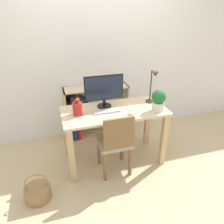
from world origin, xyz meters
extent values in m
plane|color=#CCB284|center=(0.00, 0.00, 0.00)|extent=(10.00, 10.00, 0.00)
cube|color=white|center=(0.00, 0.88, 1.30)|extent=(8.00, 0.05, 2.60)
cube|color=#D8BC8C|center=(0.00, 0.00, 0.76)|extent=(1.31, 0.61, 0.03)
cube|color=tan|center=(-0.60, -0.25, 0.37)|extent=(0.07, 0.07, 0.75)
cube|color=tan|center=(0.60, -0.25, 0.37)|extent=(0.07, 0.07, 0.75)
cube|color=tan|center=(-0.60, 0.25, 0.37)|extent=(0.07, 0.07, 0.75)
cube|color=tan|center=(0.60, 0.25, 0.37)|extent=(0.07, 0.07, 0.75)
cylinder|color=black|center=(-0.09, 0.14, 0.78)|extent=(0.18, 0.18, 0.02)
cylinder|color=black|center=(-0.09, 0.14, 0.84)|extent=(0.04, 0.04, 0.09)
cube|color=black|center=(-0.09, 0.14, 1.03)|extent=(0.50, 0.02, 0.32)
cube|color=#192338|center=(-0.09, 0.14, 1.03)|extent=(0.48, 0.03, 0.30)
cube|color=#B2B2B7|center=(-0.10, -0.02, 0.78)|extent=(0.33, 0.11, 0.02)
cylinder|color=#B2231E|center=(-0.46, 0.00, 0.86)|extent=(0.11, 0.11, 0.16)
sphere|color=#B2231E|center=(-0.46, 0.00, 0.96)|extent=(0.06, 0.06, 0.06)
cylinder|color=#2D2D33|center=(0.53, 0.10, 0.79)|extent=(0.10, 0.10, 0.02)
cylinder|color=#2D2D33|center=(0.53, 0.10, 1.00)|extent=(0.02, 0.02, 0.42)
cylinder|color=#2D2D33|center=(0.53, 0.05, 1.21)|extent=(0.01, 0.10, 0.01)
cone|color=#2D2D33|center=(0.53, 0.00, 1.19)|extent=(0.08, 0.08, 0.06)
cylinder|color=silver|center=(0.51, -0.17, 0.83)|extent=(0.15, 0.15, 0.12)
sphere|color=#23662D|center=(0.51, -0.17, 0.96)|extent=(0.17, 0.17, 0.17)
cube|color=#9E937F|center=(-0.06, -0.19, 0.44)|extent=(0.40, 0.40, 0.04)
cube|color=brown|center=(-0.06, -0.37, 0.66)|extent=(0.36, 0.03, 0.40)
cube|color=brown|center=(-0.22, -0.35, 0.21)|extent=(0.04, 0.04, 0.42)
cube|color=brown|center=(0.10, -0.35, 0.21)|extent=(0.04, 0.04, 0.42)
cube|color=brown|center=(-0.22, -0.03, 0.21)|extent=(0.04, 0.04, 0.42)
cube|color=brown|center=(0.10, -0.03, 0.21)|extent=(0.04, 0.04, 0.42)
cube|color=#D8BC8C|center=(-0.56, 0.71, 0.42)|extent=(0.02, 0.28, 0.84)
cube|color=#D8BC8C|center=(0.41, 0.71, 0.42)|extent=(0.02, 0.28, 0.84)
cube|color=#D8BC8C|center=(-0.07, 0.71, 0.01)|extent=(0.98, 0.28, 0.02)
cube|color=#D8BC8C|center=(-0.07, 0.71, 0.83)|extent=(0.98, 0.28, 0.02)
cube|color=#D8BC8C|center=(-0.07, 0.71, 0.42)|extent=(0.95, 0.28, 0.02)
cube|color=navy|center=(-0.51, 0.71, 0.17)|extent=(0.05, 0.24, 0.31)
cube|color=navy|center=(-0.45, 0.71, 0.16)|extent=(0.06, 0.24, 0.29)
cube|color=red|center=(-0.39, 0.71, 0.16)|extent=(0.04, 0.24, 0.28)
cube|color=black|center=(-0.51, 0.71, 0.55)|extent=(0.04, 0.24, 0.24)
cube|color=black|center=(-0.45, 0.71, 0.60)|extent=(0.07, 0.24, 0.34)
cube|color=orange|center=(-0.37, 0.71, 0.58)|extent=(0.05, 0.24, 0.31)
cube|color=navy|center=(-0.31, 0.71, 0.56)|extent=(0.05, 0.24, 0.27)
cube|color=black|center=(-0.25, 0.71, 0.54)|extent=(0.05, 0.24, 0.23)
cylinder|color=#997547|center=(-1.02, -0.41, 0.08)|extent=(0.29, 0.29, 0.15)
torus|color=#997547|center=(-1.02, -0.41, 0.23)|extent=(0.25, 0.02, 0.25)
camera|label=1|loc=(-0.73, -2.35, 1.99)|focal=35.00mm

